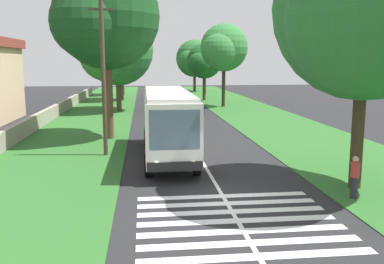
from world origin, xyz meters
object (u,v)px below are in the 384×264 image
roadside_tree_right_0 (222,49)px  roadside_tree_right_3 (194,59)px  trailing_car_0 (193,107)px  roadside_tree_left_1 (104,19)px  trailing_car_2 (177,96)px  roadside_tree_left_0 (116,52)px  utility_pole (103,76)px  roadside_tree_left_3 (119,50)px  trailing_car_1 (186,102)px  coach_bus (167,120)px  pedestrian (355,177)px  roadside_tree_right_1 (203,62)px  roadside_tree_left_2 (120,44)px  roadside_tree_right_2 (360,14)px

roadside_tree_right_0 → roadside_tree_right_3: bearing=0.5°
roadside_tree_right_0 → roadside_tree_right_3: (26.57, 0.25, -1.04)m
trailing_car_0 → roadside_tree_right_3: bearing=-6.8°
roadside_tree_left_1 → roadside_tree_right_0: roadside_tree_left_1 is taller
trailing_car_2 → roadside_tree_left_0: roadside_tree_left_0 is taller
roadside_tree_left_0 → roadside_tree_right_0: bearing=-75.2°
utility_pole → roadside_tree_left_3: bearing=1.6°
trailing_car_1 → roadside_tree_right_3: roadside_tree_right_3 is taller
trailing_car_2 → coach_bus: bearing=174.6°
roadside_tree_left_0 → roadside_tree_left_1: size_ratio=0.87×
trailing_car_2 → roadside_tree_left_0: (-12.17, 7.49, 5.66)m
roadside_tree_right_3 → pedestrian: bearing=179.2°
roadside_tree_left_3 → trailing_car_2: bearing=-94.3°
roadside_tree_right_0 → roadside_tree_right_1: 9.28m
roadside_tree_left_3 → pedestrian: (-44.14, -11.29, -5.94)m
roadside_tree_left_0 → roadside_tree_left_3: bearing=1.3°
trailing_car_1 → trailing_car_2: 9.43m
trailing_car_0 → utility_pole: bearing=159.3°
coach_bus → roadside_tree_left_3: roadside_tree_left_3 is taller
roadside_tree_right_1 → roadside_tree_left_2: bearing=50.3°
utility_pole → coach_bus: bearing=-104.3°
roadside_tree_right_1 → utility_pole: 36.17m
roadside_tree_left_0 → trailing_car_1: bearing=-70.5°
utility_pole → pedestrian: (-9.07, -10.33, -3.63)m
roadside_tree_right_3 → roadside_tree_right_0: bearing=-179.5°
trailing_car_0 → trailing_car_1: same height
roadside_tree_right_0 → pedestrian: 35.08m
roadside_tree_left_2 → utility_pole: size_ratio=1.25×
coach_bus → roadside_tree_right_2: size_ratio=1.01×
roadside_tree_left_2 → coach_bus: bearing=-174.0°
roadside_tree_right_1 → utility_pole: size_ratio=0.89×
roadside_tree_right_2 → roadside_tree_right_3: bearing=-0.4°
trailing_car_1 → roadside_tree_right_1: 11.12m
trailing_car_2 → roadside_tree_left_3: bearing=85.7°
coach_bus → trailing_car_1: coach_bus is taller
trailing_car_2 → roadside_tree_right_2: bearing=-174.6°
roadside_tree_left_3 → roadside_tree_left_0: bearing=-178.7°
roadside_tree_left_2 → roadside_tree_right_0: 22.75m
trailing_car_1 → roadside_tree_left_0: roadside_tree_left_0 is taller
roadside_tree_left_1 → trailing_car_2: bearing=-13.9°
pedestrian → roadside_tree_left_0: bearing=19.3°
utility_pole → pedestrian: 14.22m
utility_pole → pedestrian: bearing=-131.3°
coach_bus → utility_pole: 4.34m
roadside_tree_left_2 → roadside_tree_right_2: roadside_tree_right_2 is taller
roadside_tree_right_1 → roadside_tree_right_3: (17.47, -0.72, 0.47)m
utility_pole → roadside_tree_right_3: bearing=-12.2°
roadside_tree_left_2 → utility_pole: 44.49m
trailing_car_0 → pedestrian: pedestrian is taller
trailing_car_2 → utility_pole: 35.36m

